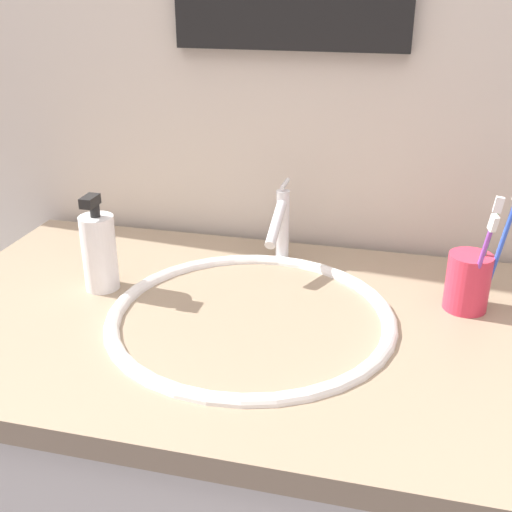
{
  "coord_description": "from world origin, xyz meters",
  "views": [
    {
      "loc": [
        0.22,
        -0.82,
        1.37
      ],
      "look_at": [
        0.01,
        0.03,
        0.98
      ],
      "focal_mm": 44.69,
      "sensor_mm": 36.0,
      "label": 1
    }
  ],
  "objects_px": {
    "toothbrush_cup": "(468,282)",
    "toothbrush_purple": "(482,258)",
    "faucet": "(281,223)",
    "toothbrush_green": "(486,245)",
    "toothbrush_blue": "(502,241)",
    "soap_dispenser": "(99,251)"
  },
  "relations": [
    {
      "from": "toothbrush_green",
      "to": "toothbrush_purple",
      "type": "distance_m",
      "value": 0.04
    },
    {
      "from": "faucet",
      "to": "toothbrush_purple",
      "type": "bearing_deg",
      "value": -22.46
    },
    {
      "from": "toothbrush_purple",
      "to": "soap_dispenser",
      "type": "height_order",
      "value": "toothbrush_purple"
    },
    {
      "from": "toothbrush_green",
      "to": "soap_dispenser",
      "type": "xyz_separation_m",
      "value": [
        -0.6,
        -0.08,
        -0.04
      ]
    },
    {
      "from": "faucet",
      "to": "soap_dispenser",
      "type": "height_order",
      "value": "soap_dispenser"
    },
    {
      "from": "faucet",
      "to": "toothbrush_cup",
      "type": "bearing_deg",
      "value": -17.9
    },
    {
      "from": "toothbrush_cup",
      "to": "toothbrush_purple",
      "type": "height_order",
      "value": "toothbrush_purple"
    },
    {
      "from": "toothbrush_blue",
      "to": "soap_dispenser",
      "type": "height_order",
      "value": "toothbrush_blue"
    },
    {
      "from": "toothbrush_cup",
      "to": "toothbrush_blue",
      "type": "xyz_separation_m",
      "value": [
        0.04,
        -0.0,
        0.07
      ]
    },
    {
      "from": "faucet",
      "to": "toothbrush_cup",
      "type": "relative_size",
      "value": 1.62
    },
    {
      "from": "toothbrush_cup",
      "to": "toothbrush_blue",
      "type": "distance_m",
      "value": 0.08
    },
    {
      "from": "faucet",
      "to": "toothbrush_blue",
      "type": "height_order",
      "value": "toothbrush_blue"
    },
    {
      "from": "toothbrush_purple",
      "to": "soap_dispenser",
      "type": "distance_m",
      "value": 0.59
    },
    {
      "from": "faucet",
      "to": "toothbrush_green",
      "type": "distance_m",
      "value": 0.35
    },
    {
      "from": "toothbrush_cup",
      "to": "faucet",
      "type": "bearing_deg",
      "value": 162.1
    },
    {
      "from": "toothbrush_cup",
      "to": "toothbrush_blue",
      "type": "bearing_deg",
      "value": -2.4
    },
    {
      "from": "toothbrush_green",
      "to": "toothbrush_purple",
      "type": "xyz_separation_m",
      "value": [
        -0.01,
        -0.04,
        -0.01
      ]
    },
    {
      "from": "toothbrush_blue",
      "to": "soap_dispenser",
      "type": "relative_size",
      "value": 1.22
    },
    {
      "from": "faucet",
      "to": "toothbrush_blue",
      "type": "distance_m",
      "value": 0.37
    },
    {
      "from": "toothbrush_green",
      "to": "toothbrush_purple",
      "type": "relative_size",
      "value": 1.05
    },
    {
      "from": "toothbrush_blue",
      "to": "toothbrush_purple",
      "type": "height_order",
      "value": "toothbrush_blue"
    },
    {
      "from": "soap_dispenser",
      "to": "toothbrush_green",
      "type": "bearing_deg",
      "value": 7.18
    }
  ]
}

